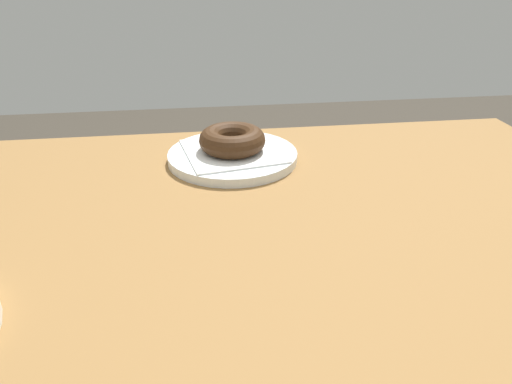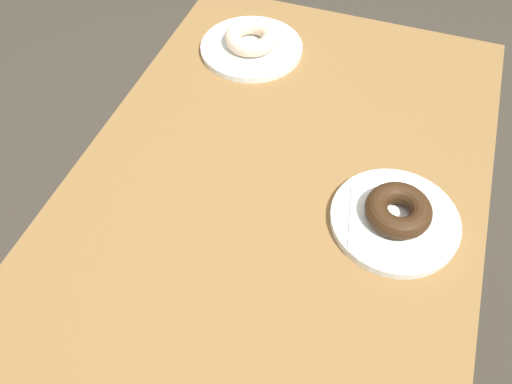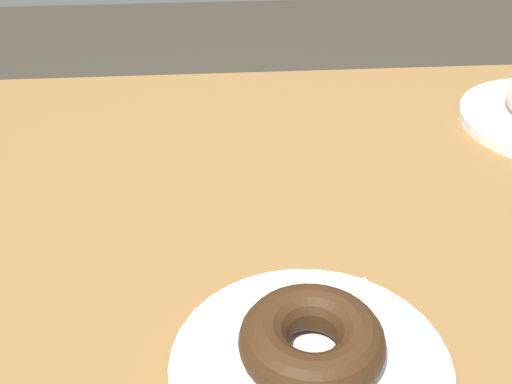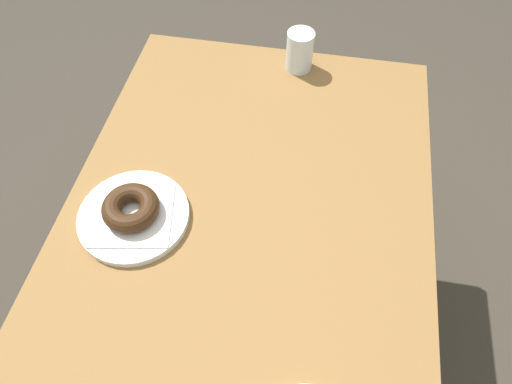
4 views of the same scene
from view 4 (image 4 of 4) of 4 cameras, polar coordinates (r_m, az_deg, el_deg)
The scene contains 6 objects.
ground_plane at distance 1.60m, azimuth -1.07°, elevation -18.84°, with size 6.00×6.00×0.00m, color #3A342A.
table at distance 0.98m, azimuth -1.68°, elevation -7.25°, with size 1.15×0.74×0.74m.
plate_chocolate_ring at distance 0.96m, azimuth -14.47°, elevation -2.80°, with size 0.22×0.22×0.02m, color white.
napkin_chocolate_ring at distance 0.96m, azimuth -14.58°, elevation -2.50°, with size 0.15×0.15×0.00m, color white.
donut_chocolate_ring at distance 0.94m, azimuth -14.83°, elevation -1.82°, with size 0.11×0.11×0.04m, color #36200F.
water_glass at distance 1.22m, azimuth 5.28°, elevation 16.56°, with size 0.07×0.07×0.10m, color silver.
Camera 4 is at (-0.46, -0.11, 1.53)m, focal length 33.25 mm.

